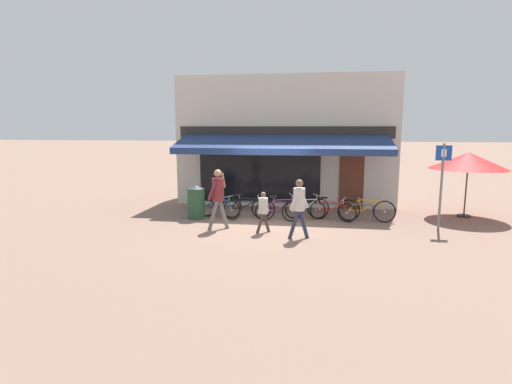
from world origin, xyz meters
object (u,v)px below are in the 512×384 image
Objects in this scene: bicycle_black at (246,207)px; bicycle_red at (331,210)px; bicycle_orange at (367,210)px; pedestrian_child at (263,208)px; pedestrian_second_adult at (299,202)px; litter_bin at (196,202)px; pedestrian_adult at (218,192)px; parking_sign at (442,178)px; bicycle_purple at (280,209)px; bicycle_silver at (306,209)px; bicycle_blue at (219,208)px; cafe_parasol at (468,161)px.

bicycle_black is 1.06× the size of bicycle_red.
bicycle_orange is 3.70m from pedestrian_child.
pedestrian_second_adult reaches higher than litter_bin.
pedestrian_second_adult is at bearing -8.03° from pedestrian_adult.
bicycle_black is 3.02m from pedestrian_second_adult.
parking_sign reaches higher than pedestrian_second_adult.
bicycle_purple is at bearing -171.12° from bicycle_orange.
bicycle_purple is 1.05× the size of bicycle_silver.
bicycle_blue is at bearing -172.35° from bicycle_orange.
pedestrian_adult is at bearing 174.48° from pedestrian_second_adult.
pedestrian_adult is at bearing -172.28° from parking_sign.
parking_sign is at bearing 31.91° from pedestrian_second_adult.
litter_bin reaches higher than bicycle_silver.
parking_sign reaches higher than bicycle_blue.
cafe_parasol is (4.54, 1.31, 1.57)m from bicycle_red.
bicycle_silver reaches higher than bicycle_red.
cafe_parasol reaches higher than bicycle_red.
pedestrian_adult is 1.60× the size of litter_bin.
pedestrian_adult is at bearing 164.31° from pedestrian_child.
cafe_parasol is (5.49, 3.61, 0.91)m from pedestrian_second_adult.
pedestrian_child is (-3.14, -1.92, 0.35)m from bicycle_orange.
bicycle_purple is 0.89× the size of pedestrian_adult.
pedestrian_child is at bearing -69.49° from bicycle_black.
pedestrian_child is 0.73× the size of pedestrian_second_adult.
bicycle_purple is 0.85m from bicycle_silver.
pedestrian_adult reaches higher than bicycle_blue.
bicycle_purple is at bearing 22.82° from bicycle_blue.
cafe_parasol reaches higher than bicycle_silver.
pedestrian_adult is at bearing -48.73° from litter_bin.
bicycle_red is (0.83, 0.10, -0.03)m from bicycle_silver.
pedestrian_adult reaches higher than bicycle_purple.
pedestrian_child is 1.07× the size of litter_bin.
parking_sign is (6.90, -0.52, 1.21)m from bicycle_blue.
litter_bin is (-1.08, 1.23, -0.55)m from pedestrian_adult.
bicycle_silver is 3.07m from pedestrian_adult.
pedestrian_second_adult is 0.66× the size of cafe_parasol.
bicycle_purple is 6.57m from cafe_parasol.
bicycle_black reaches higher than bicycle_blue.
cafe_parasol reaches higher than bicycle_purple.
bicycle_purple is at bearing 73.39° from pedestrian_child.
cafe_parasol is (8.29, 1.50, 1.57)m from bicycle_blue.
bicycle_orange is 1.10× the size of pedestrian_second_adult.
cafe_parasol is at bearing -12.92° from bicycle_silver.
pedestrian_child reaches higher than bicycle_silver.
pedestrian_adult is 1.48m from pedestrian_child.
litter_bin is at bearing -155.02° from bicycle_red.
litter_bin reaches higher than bicycle_black.
pedestrian_second_adult is (-0.12, -2.21, 0.63)m from bicycle_silver.
bicycle_purple reaches higher than bicycle_red.
bicycle_red is at bearing -171.40° from bicycle_orange.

